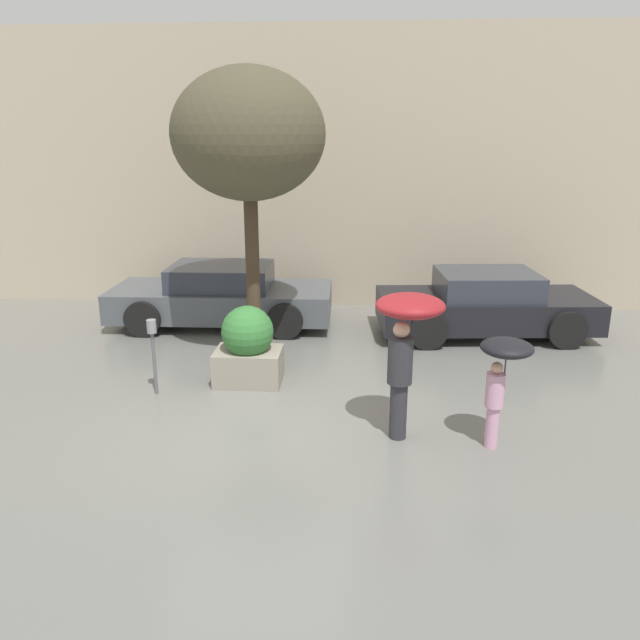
{
  "coord_description": "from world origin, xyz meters",
  "views": [
    {
      "loc": [
        1.38,
        -7.53,
        3.79
      ],
      "look_at": [
        0.75,
        1.6,
        1.05
      ],
      "focal_mm": 35.0,
      "sensor_mm": 36.0,
      "label": 1
    }
  ],
  "objects_px": {
    "person_adult": "(407,330)",
    "person_child": "(503,365)",
    "planter_box": "(248,347)",
    "street_tree": "(248,136)",
    "parking_meter": "(153,341)",
    "parked_car_far": "(485,305)",
    "parked_car_near": "(222,296)"
  },
  "relations": [
    {
      "from": "parked_car_near",
      "to": "street_tree",
      "type": "xyz_separation_m",
      "value": [
        0.97,
        -1.77,
        3.16
      ]
    },
    {
      "from": "person_adult",
      "to": "parked_car_near",
      "type": "xyz_separation_m",
      "value": [
        -3.43,
        4.75,
        -0.85
      ]
    },
    {
      "from": "person_adult",
      "to": "parked_car_near",
      "type": "relative_size",
      "value": 0.42
    },
    {
      "from": "parked_car_near",
      "to": "parking_meter",
      "type": "xyz_separation_m",
      "value": [
        -0.22,
        -3.65,
        0.25
      ]
    },
    {
      "from": "street_tree",
      "to": "person_adult",
      "type": "bearing_deg",
      "value": -50.57
    },
    {
      "from": "planter_box",
      "to": "street_tree",
      "type": "bearing_deg",
      "value": 95.4
    },
    {
      "from": "person_child",
      "to": "parked_car_far",
      "type": "xyz_separation_m",
      "value": [
        0.68,
        4.68,
        -0.5
      ]
    },
    {
      "from": "person_adult",
      "to": "person_child",
      "type": "xyz_separation_m",
      "value": [
        1.16,
        -0.22,
        -0.36
      ]
    },
    {
      "from": "parked_car_far",
      "to": "street_tree",
      "type": "xyz_separation_m",
      "value": [
        -4.3,
        -1.48,
        3.16
      ]
    },
    {
      "from": "planter_box",
      "to": "person_adult",
      "type": "xyz_separation_m",
      "value": [
        2.33,
        -1.66,
        0.85
      ]
    },
    {
      "from": "planter_box",
      "to": "parked_car_far",
      "type": "height_order",
      "value": "planter_box"
    },
    {
      "from": "person_child",
      "to": "street_tree",
      "type": "distance_m",
      "value": 5.52
    },
    {
      "from": "person_adult",
      "to": "parked_car_far",
      "type": "bearing_deg",
      "value": 24.87
    },
    {
      "from": "parked_car_near",
      "to": "parking_meter",
      "type": "distance_m",
      "value": 3.66
    },
    {
      "from": "planter_box",
      "to": "person_child",
      "type": "distance_m",
      "value": 3.99
    },
    {
      "from": "parked_car_far",
      "to": "parking_meter",
      "type": "xyz_separation_m",
      "value": [
        -5.49,
        -3.35,
        0.26
      ]
    },
    {
      "from": "person_adult",
      "to": "person_child",
      "type": "relative_size",
      "value": 1.33
    },
    {
      "from": "parked_car_far",
      "to": "parking_meter",
      "type": "relative_size",
      "value": 3.62
    },
    {
      "from": "planter_box",
      "to": "parked_car_near",
      "type": "height_order",
      "value": "planter_box"
    },
    {
      "from": "person_adult",
      "to": "person_child",
      "type": "height_order",
      "value": "person_adult"
    },
    {
      "from": "planter_box",
      "to": "person_child",
      "type": "height_order",
      "value": "person_child"
    },
    {
      "from": "person_adult",
      "to": "parked_car_near",
      "type": "height_order",
      "value": "person_adult"
    },
    {
      "from": "street_tree",
      "to": "planter_box",
      "type": "bearing_deg",
      "value": -84.6
    },
    {
      "from": "planter_box",
      "to": "person_adult",
      "type": "distance_m",
      "value": 2.98
    },
    {
      "from": "person_child",
      "to": "parking_meter",
      "type": "relative_size",
      "value": 1.21
    },
    {
      "from": "planter_box",
      "to": "parking_meter",
      "type": "height_order",
      "value": "planter_box"
    },
    {
      "from": "planter_box",
      "to": "person_adult",
      "type": "bearing_deg",
      "value": -35.49
    },
    {
      "from": "parked_car_far",
      "to": "person_child",
      "type": "bearing_deg",
      "value": 166.98
    },
    {
      "from": "parked_car_near",
      "to": "parked_car_far",
      "type": "height_order",
      "value": "same"
    },
    {
      "from": "parked_car_near",
      "to": "person_child",
      "type": "bearing_deg",
      "value": -138.5
    },
    {
      "from": "parked_car_far",
      "to": "parking_meter",
      "type": "height_order",
      "value": "parked_car_far"
    },
    {
      "from": "street_tree",
      "to": "parking_meter",
      "type": "distance_m",
      "value": 3.66
    }
  ]
}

